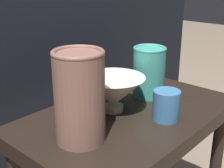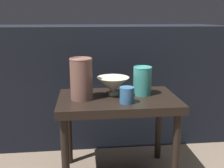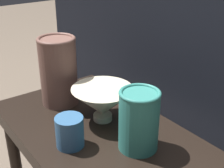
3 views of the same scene
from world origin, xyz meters
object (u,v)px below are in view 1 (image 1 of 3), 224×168
at_px(vase_textured_left, 80,96).
at_px(vase_colorful_right, 149,71).
at_px(cup, 166,105).
at_px(bowl, 114,92).

height_order(vase_textured_left, vase_colorful_right, vase_textured_left).
relative_size(vase_textured_left, cup, 2.66).
xyz_separation_m(vase_textured_left, vase_colorful_right, (0.31, 0.04, -0.03)).
distance_m(bowl, vase_textured_left, 0.17).
bearing_deg(bowl, cup, -68.76).
xyz_separation_m(bowl, cup, (0.05, -0.13, -0.02)).
bearing_deg(bowl, vase_colorful_right, -1.49).
bearing_deg(bowl, vase_textured_left, -164.32).
relative_size(vase_colorful_right, cup, 1.94).
bearing_deg(vase_textured_left, bowl, 15.68).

